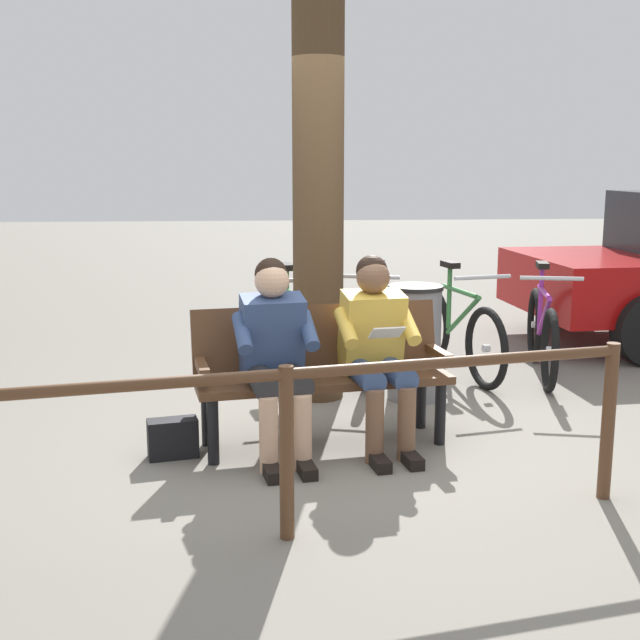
% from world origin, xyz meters
% --- Properties ---
extents(ground_plane, '(40.00, 40.00, 0.00)m').
position_xyz_m(ground_plane, '(0.00, 0.00, 0.00)').
color(ground_plane, slate).
extents(bench, '(1.66, 0.73, 0.87)m').
position_xyz_m(bench, '(0.25, -0.19, 0.51)').
color(bench, '#51331E').
rests_on(bench, ground).
extents(person_reading, '(0.53, 0.81, 1.20)m').
position_xyz_m(person_reading, '(-0.09, -0.08, 0.66)').
color(person_reading, gold).
rests_on(person_reading, ground).
extents(person_companion, '(0.53, 0.81, 1.20)m').
position_xyz_m(person_companion, '(0.54, 0.02, 0.66)').
color(person_companion, '#334772').
rests_on(person_companion, ground).
extents(handbag, '(0.32, 0.20, 0.24)m').
position_xyz_m(handbag, '(1.17, 0.04, 0.12)').
color(handbag, black).
rests_on(handbag, ground).
extents(tree_trunk, '(0.38, 0.38, 3.20)m').
position_xyz_m(tree_trunk, '(0.19, -1.20, 1.60)').
color(tree_trunk, '#4C3823').
rests_on(tree_trunk, ground).
extents(litter_bin, '(0.41, 0.41, 0.87)m').
position_xyz_m(litter_bin, '(-0.53, -1.09, 0.44)').
color(litter_bin, slate).
rests_on(litter_bin, ground).
extents(bicycle_red, '(0.54, 1.65, 0.94)m').
position_xyz_m(bicycle_red, '(-1.73, -1.69, 0.36)').
color(bicycle_red, black).
rests_on(bicycle_red, ground).
extents(bicycle_green, '(0.52, 1.66, 0.94)m').
position_xyz_m(bicycle_green, '(-1.04, -1.79, 0.36)').
color(bicycle_green, black).
rests_on(bicycle_green, ground).
extents(bicycle_silver, '(0.59, 1.64, 0.94)m').
position_xyz_m(bicycle_silver, '(-0.34, -1.88, 0.36)').
color(bicycle_silver, black).
rests_on(bicycle_silver, ground).
extents(bicycle_black, '(0.53, 1.66, 0.94)m').
position_xyz_m(bicycle_black, '(0.36, -1.76, 0.36)').
color(bicycle_black, black).
rests_on(bicycle_black, ground).
extents(railing_fence, '(3.49, 0.76, 0.85)m').
position_xyz_m(railing_fence, '(0.52, 1.18, 0.60)').
color(railing_fence, '#51331E').
rests_on(railing_fence, ground).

